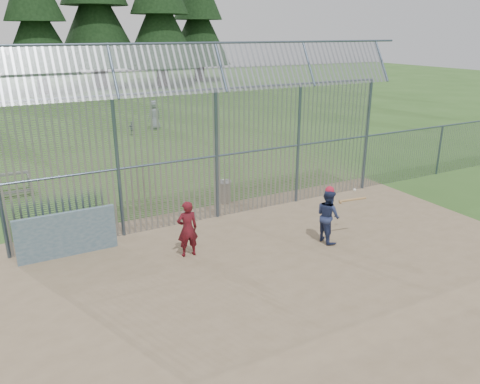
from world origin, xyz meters
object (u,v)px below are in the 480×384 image
onlooker (187,229)px  trash_can (224,191)px  batter (328,216)px  dugout_wall (67,234)px

onlooker → trash_can: size_ratio=1.84×
batter → onlooker: 3.89m
batter → trash_can: (-1.12, 4.24, -0.40)m
dugout_wall → batter: size_ratio=1.65×
dugout_wall → onlooker: (2.75, -1.48, 0.15)m
onlooker → trash_can: bearing=-124.3°
dugout_wall → onlooker: bearing=-28.2°
batter → onlooker: (-3.76, 1.00, -0.00)m
batter → trash_can: size_ratio=1.84×
batter → trash_can: batter is taller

